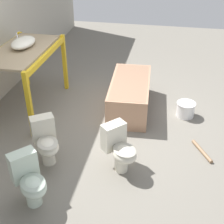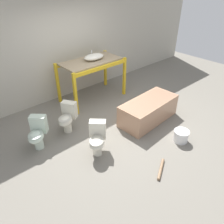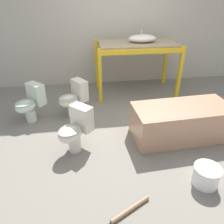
{
  "view_description": "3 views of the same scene",
  "coord_description": "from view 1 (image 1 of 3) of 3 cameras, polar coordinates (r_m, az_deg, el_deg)",
  "views": [
    {
      "loc": [
        -4.22,
        -1.23,
        2.99
      ],
      "look_at": [
        -0.4,
        -0.48,
        0.56
      ],
      "focal_mm": 50.0,
      "sensor_mm": 36.0,
      "label": 1
    },
    {
      "loc": [
        -2.94,
        -3.37,
        3.08
      ],
      "look_at": [
        -0.46,
        -0.56,
        0.7
      ],
      "focal_mm": 35.0,
      "sensor_mm": 36.0,
      "label": 2
    },
    {
      "loc": [
        -0.8,
        -3.34,
        2.13
      ],
      "look_at": [
        -0.4,
        -0.48,
        0.47
      ],
      "focal_mm": 35.0,
      "sensor_mm": 36.0,
      "label": 3
    }
  ],
  "objects": [
    {
      "name": "toilet_extra",
      "position": [
        3.9,
        -14.84,
        -11.88
      ],
      "size": [
        0.58,
        0.59,
        0.67
      ],
      "rotation": [
        0.0,
        0.0,
        -0.76
      ],
      "color": "silver",
      "rests_on": "ground_plane"
    },
    {
      "name": "sink_basin",
      "position": [
        5.59,
        -15.92,
        12.12
      ],
      "size": [
        0.59,
        0.35,
        0.24
      ],
      "color": "silver",
      "rests_on": "shelving_rack"
    },
    {
      "name": "shelving_rack",
      "position": [
        5.59,
        -15.97,
        9.35
      ],
      "size": [
        1.75,
        0.93,
        1.12
      ],
      "color": "gold",
      "rests_on": "ground_plane"
    },
    {
      "name": "bathtub_main",
      "position": [
        5.63,
        3.3,
        3.52
      ],
      "size": [
        1.55,
        0.76,
        0.54
      ],
      "rotation": [
        0.0,
        0.0,
        0.06
      ],
      "color": "tan",
      "rests_on": "ground_plane"
    },
    {
      "name": "loose_pipe",
      "position": [
        4.89,
        16.12,
        -6.87
      ],
      "size": [
        0.48,
        0.29,
        0.05
      ],
      "color": "#8C6B4C",
      "rests_on": "ground_plane"
    },
    {
      "name": "bucket_white",
      "position": [
        5.62,
        13.32,
        0.53
      ],
      "size": [
        0.33,
        0.33,
        0.26
      ],
      "color": "white",
      "rests_on": "ground_plane"
    },
    {
      "name": "toilet_near",
      "position": [
        4.44,
        -11.97,
        -5.18
      ],
      "size": [
        0.61,
        0.55,
        0.67
      ],
      "rotation": [
        0.0,
        0.0,
        -0.98
      ],
      "color": "silver",
      "rests_on": "ground_plane"
    },
    {
      "name": "toilet_far",
      "position": [
        4.22,
        1.42,
        -6.6
      ],
      "size": [
        0.59,
        0.59,
        0.67
      ],
      "rotation": [
        0.0,
        0.0,
        -0.77
      ],
      "color": "silver",
      "rests_on": "ground_plane"
    },
    {
      "name": "ground_plane",
      "position": [
        5.32,
        -4.23,
        -2.35
      ],
      "size": [
        12.0,
        12.0,
        0.0
      ],
      "primitive_type": "plane",
      "color": "slate"
    }
  ]
}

